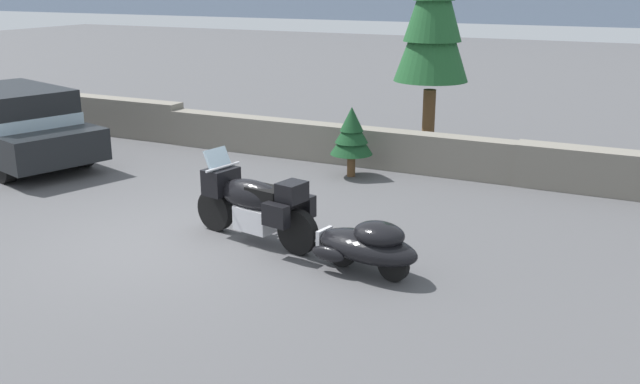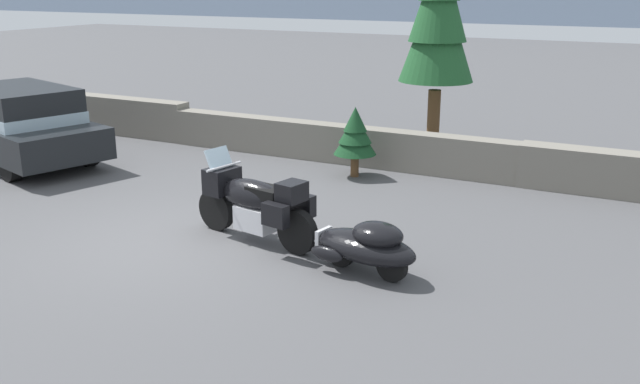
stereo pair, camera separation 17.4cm
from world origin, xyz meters
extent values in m
plane|color=#4C4C4F|center=(0.00, 0.00, 0.00)|extent=(80.00, 80.00, 0.00)
cube|color=slate|center=(-8.00, 5.53, 0.47)|extent=(8.00, 0.49, 0.94)
cube|color=slate|center=(0.00, 5.48, 0.40)|extent=(8.00, 0.46, 0.81)
cylinder|color=black|center=(0.31, 0.73, 0.33)|extent=(0.67, 0.26, 0.66)
cylinder|color=black|center=(1.93, 0.41, 0.33)|extent=(0.67, 0.26, 0.66)
cube|color=silver|center=(1.17, 0.56, 0.38)|extent=(0.67, 0.55, 0.36)
ellipsoid|color=black|center=(1.07, 0.58, 0.71)|extent=(1.26, 0.66, 0.48)
cube|color=black|center=(0.45, 0.70, 0.83)|extent=(0.45, 0.58, 0.40)
cube|color=#9EB7C6|center=(0.41, 0.71, 1.16)|extent=(0.27, 0.47, 0.34)
cube|color=black|center=(1.36, 0.52, 0.81)|extent=(0.62, 0.46, 0.16)
cube|color=black|center=(1.83, 0.43, 0.91)|extent=(0.39, 0.45, 0.28)
cube|color=black|center=(1.72, 0.15, 0.63)|extent=(0.42, 0.23, 0.32)
cube|color=black|center=(1.84, 0.74, 0.63)|extent=(0.42, 0.23, 0.32)
cylinder|color=silver|center=(0.50, 0.69, 1.06)|extent=(0.17, 0.69, 0.04)
cylinder|color=silver|center=(0.36, 0.72, 0.58)|extent=(0.26, 0.12, 0.54)
cylinder|color=black|center=(2.68, 0.27, 0.22)|extent=(0.45, 0.18, 0.44)
cylinder|color=black|center=(3.49, 0.11, 0.22)|extent=(0.45, 0.18, 0.44)
ellipsoid|color=black|center=(3.09, 0.19, 0.38)|extent=(1.60, 0.95, 0.40)
ellipsoid|color=black|center=(3.27, 0.15, 0.60)|extent=(0.81, 0.69, 0.32)
cube|color=silver|center=(2.39, 0.32, 0.36)|extent=(0.12, 0.33, 0.24)
ellipsoid|color=black|center=(2.62, -0.05, 0.28)|extent=(0.54, 0.24, 0.20)
ellipsoid|color=black|center=(2.75, 0.58, 0.28)|extent=(0.54, 0.24, 0.20)
cylinder|color=silver|center=(2.01, 0.40, 0.27)|extent=(0.70, 0.18, 0.05)
cylinder|color=black|center=(-7.26, 3.65, 0.34)|extent=(0.71, 0.41, 0.68)
cylinder|color=black|center=(-4.90, 1.19, 0.34)|extent=(0.71, 0.41, 0.68)
cylinder|color=black|center=(-4.41, 2.77, 0.34)|extent=(0.71, 0.41, 0.68)
cube|color=black|center=(-6.08, 2.42, 0.61)|extent=(5.16, 3.27, 0.64)
cube|color=black|center=(-5.85, 2.35, 1.28)|extent=(3.03, 2.41, 0.70)
cube|color=#9EB7C6|center=(-5.85, 2.35, 1.05)|extent=(3.08, 2.46, 0.24)
cylinder|color=brown|center=(1.78, 6.94, 0.74)|extent=(0.28, 0.28, 1.48)
cone|color=#1E5128|center=(1.78, 6.94, 2.83)|extent=(1.61, 1.61, 2.33)
cylinder|color=brown|center=(0.96, 4.56, 0.20)|extent=(0.16, 0.16, 0.41)
cone|color=#143D1E|center=(0.96, 4.56, 0.78)|extent=(0.85, 0.85, 0.64)
cone|color=#143D1E|center=(0.96, 4.56, 0.97)|extent=(0.66, 0.66, 0.56)
cone|color=#143D1E|center=(0.96, 4.56, 1.17)|extent=(0.47, 0.47, 0.48)
camera|label=1|loc=(6.35, -7.95, 3.79)|focal=39.48mm
camera|label=2|loc=(6.51, -7.87, 3.79)|focal=39.48mm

